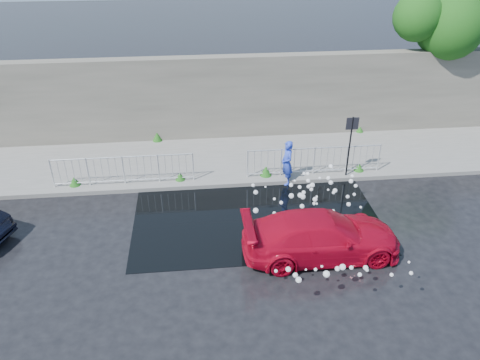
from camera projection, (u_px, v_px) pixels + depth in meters
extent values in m
plane|color=black|center=(244.00, 234.00, 14.63)|extent=(90.00, 90.00, 0.00)
cube|color=slate|center=(230.00, 159.00, 18.90)|extent=(30.00, 4.00, 0.15)
cube|color=slate|center=(235.00, 184.00, 17.17)|extent=(30.00, 0.25, 0.16)
cube|color=#535046|center=(226.00, 97.00, 19.87)|extent=(30.00, 0.60, 3.50)
cube|color=black|center=(256.00, 215.00, 15.53)|extent=(8.00, 5.00, 0.01)
cylinder|color=black|center=(349.00, 149.00, 17.05)|extent=(0.06, 0.06, 2.50)
cube|color=black|center=(352.00, 124.00, 16.55)|extent=(0.45, 0.04, 0.45)
cylinder|color=#332114|center=(442.00, 69.00, 21.33)|extent=(0.36, 0.36, 5.00)
sphere|color=#193F0F|center=(451.00, 26.00, 19.54)|extent=(2.85, 2.85, 2.85)
sphere|color=#193F0F|center=(418.00, 17.00, 19.20)|extent=(2.03, 2.03, 2.03)
cylinder|color=silver|center=(52.00, 173.00, 16.58)|extent=(0.05, 0.05, 1.10)
cylinder|color=silver|center=(193.00, 167.00, 17.03)|extent=(0.05, 0.05, 1.10)
cylinder|color=silver|center=(122.00, 157.00, 16.54)|extent=(5.00, 0.04, 0.04)
cylinder|color=silver|center=(125.00, 180.00, 17.02)|extent=(5.00, 0.04, 0.04)
cylinder|color=silver|center=(248.00, 164.00, 17.21)|extent=(0.05, 0.05, 1.10)
cylinder|color=silver|center=(379.00, 157.00, 17.65)|extent=(0.05, 0.05, 1.10)
cylinder|color=silver|center=(315.00, 148.00, 17.17)|extent=(5.00, 0.04, 0.04)
cylinder|color=silver|center=(313.00, 171.00, 17.65)|extent=(5.00, 0.04, 0.04)
cone|color=#214913|center=(74.00, 181.00, 16.88)|extent=(0.40, 0.40, 0.33)
cone|color=#214913|center=(180.00, 176.00, 17.23)|extent=(0.36, 0.36, 0.30)
cone|color=#214913|center=(266.00, 171.00, 17.49)|extent=(0.44, 0.44, 0.38)
cone|color=#214913|center=(359.00, 167.00, 17.84)|extent=(0.38, 0.38, 0.30)
cone|color=#214913|center=(157.00, 137.00, 20.13)|extent=(0.42, 0.42, 0.38)
cone|color=#214913|center=(360.00, 129.00, 20.97)|extent=(0.34, 0.34, 0.24)
sphere|color=white|center=(328.00, 190.00, 15.27)|extent=(0.07, 0.07, 0.07)
sphere|color=white|center=(274.00, 213.00, 14.66)|extent=(0.11, 0.11, 0.11)
sphere|color=white|center=(349.00, 204.00, 15.12)|extent=(0.14, 0.14, 0.14)
sphere|color=white|center=(356.00, 186.00, 15.67)|extent=(0.13, 0.13, 0.13)
sphere|color=white|center=(281.00, 203.00, 14.86)|extent=(0.12, 0.12, 0.12)
sphere|color=white|center=(354.00, 194.00, 15.40)|extent=(0.11, 0.11, 0.11)
sphere|color=white|center=(265.00, 187.00, 15.39)|extent=(0.07, 0.07, 0.07)
sphere|color=white|center=(310.00, 185.00, 15.70)|extent=(0.08, 0.08, 0.08)
sphere|color=white|center=(302.00, 206.00, 14.86)|extent=(0.15, 0.15, 0.15)
sphere|color=white|center=(309.00, 187.00, 15.44)|extent=(0.13, 0.13, 0.13)
sphere|color=white|center=(333.00, 211.00, 14.92)|extent=(0.10, 0.10, 0.10)
sphere|color=white|center=(308.00, 174.00, 16.12)|extent=(0.13, 0.13, 0.13)
sphere|color=white|center=(360.00, 221.00, 14.77)|extent=(0.09, 0.09, 0.09)
sphere|color=white|center=(351.00, 181.00, 15.76)|extent=(0.15, 0.15, 0.15)
sphere|color=white|center=(253.00, 185.00, 15.54)|extent=(0.12, 0.12, 0.12)
sphere|color=white|center=(331.00, 182.00, 15.54)|extent=(0.15, 0.15, 0.15)
sphere|color=white|center=(365.00, 217.00, 14.83)|extent=(0.16, 0.16, 0.16)
sphere|color=white|center=(359.00, 226.00, 14.57)|extent=(0.07, 0.07, 0.07)
sphere|color=white|center=(314.00, 204.00, 15.18)|extent=(0.11, 0.11, 0.11)
sphere|color=white|center=(333.00, 193.00, 15.17)|extent=(0.10, 0.10, 0.10)
sphere|color=white|center=(352.00, 176.00, 15.75)|extent=(0.11, 0.11, 0.11)
sphere|color=white|center=(274.00, 199.00, 15.00)|extent=(0.09, 0.09, 0.09)
sphere|color=white|center=(315.00, 199.00, 15.13)|extent=(0.16, 0.16, 0.16)
sphere|color=white|center=(308.00, 181.00, 15.82)|extent=(0.14, 0.14, 0.14)
sphere|color=white|center=(332.00, 167.00, 16.07)|extent=(0.07, 0.07, 0.07)
sphere|color=white|center=(304.00, 192.00, 15.34)|extent=(0.13, 0.13, 0.13)
sphere|color=white|center=(326.00, 211.00, 14.73)|extent=(0.16, 0.16, 0.16)
sphere|color=white|center=(304.00, 173.00, 15.94)|extent=(0.12, 0.12, 0.12)
sphere|color=white|center=(256.00, 192.00, 15.10)|extent=(0.15, 0.15, 0.15)
sphere|color=white|center=(256.00, 211.00, 14.69)|extent=(0.18, 0.18, 0.18)
sphere|color=white|center=(361.00, 207.00, 14.95)|extent=(0.08, 0.08, 0.08)
sphere|color=white|center=(317.00, 197.00, 15.13)|extent=(0.07, 0.07, 0.07)
sphere|color=white|center=(328.00, 178.00, 15.77)|extent=(0.14, 0.14, 0.14)
sphere|color=white|center=(335.00, 191.00, 15.40)|extent=(0.15, 0.15, 0.15)
sphere|color=white|center=(280.00, 227.00, 14.47)|extent=(0.11, 0.11, 0.11)
sphere|color=white|center=(300.00, 195.00, 15.22)|extent=(0.17, 0.17, 0.17)
sphere|color=white|center=(311.00, 189.00, 15.48)|extent=(0.12, 0.12, 0.12)
sphere|color=white|center=(303.00, 197.00, 15.25)|extent=(0.17, 0.17, 0.17)
sphere|color=white|center=(350.00, 220.00, 14.70)|extent=(0.09, 0.09, 0.09)
sphere|color=white|center=(320.00, 178.00, 15.63)|extent=(0.08, 0.08, 0.08)
sphere|color=white|center=(300.00, 187.00, 15.45)|extent=(0.12, 0.12, 0.12)
sphere|color=white|center=(312.00, 185.00, 15.47)|extent=(0.16, 0.16, 0.16)
sphere|color=white|center=(295.00, 181.00, 15.67)|extent=(0.08, 0.08, 0.08)
sphere|color=white|center=(291.00, 196.00, 15.15)|extent=(0.17, 0.17, 0.17)
sphere|color=white|center=(331.00, 166.00, 16.17)|extent=(0.15, 0.15, 0.15)
sphere|color=white|center=(348.00, 197.00, 15.32)|extent=(0.12, 0.12, 0.12)
sphere|color=white|center=(317.00, 204.00, 14.96)|extent=(0.07, 0.07, 0.07)
sphere|color=white|center=(291.00, 185.00, 15.44)|extent=(0.14, 0.14, 0.14)
sphere|color=white|center=(411.00, 273.00, 11.42)|extent=(0.10, 0.10, 0.10)
sphere|color=white|center=(360.00, 275.00, 11.42)|extent=(0.11, 0.11, 0.11)
sphere|color=white|center=(343.00, 267.00, 12.01)|extent=(0.16, 0.16, 0.16)
sphere|color=white|center=(392.00, 275.00, 11.79)|extent=(0.10, 0.10, 0.10)
sphere|color=white|center=(367.00, 270.00, 12.90)|extent=(0.09, 0.09, 0.09)
sphere|color=white|center=(322.00, 266.00, 11.83)|extent=(0.07, 0.07, 0.07)
sphere|color=white|center=(409.00, 262.00, 11.91)|extent=(0.07, 0.07, 0.07)
sphere|color=white|center=(316.00, 269.00, 12.15)|extent=(0.09, 0.09, 0.09)
sphere|color=white|center=(295.00, 275.00, 12.53)|extent=(0.14, 0.14, 0.14)
sphere|color=white|center=(299.00, 280.00, 11.42)|extent=(0.15, 0.15, 0.15)
sphere|color=white|center=(366.00, 268.00, 12.12)|extent=(0.13, 0.13, 0.13)
sphere|color=white|center=(288.00, 269.00, 12.57)|extent=(0.15, 0.15, 0.15)
sphere|color=white|center=(351.00, 268.00, 12.21)|extent=(0.11, 0.11, 0.11)
sphere|color=white|center=(306.00, 270.00, 12.63)|extent=(0.06, 0.06, 0.06)
sphere|color=white|center=(276.00, 271.00, 12.43)|extent=(0.10, 0.10, 0.10)
sphere|color=white|center=(326.00, 274.00, 11.70)|extent=(0.18, 0.18, 0.18)
sphere|color=white|center=(337.00, 269.00, 12.56)|extent=(0.14, 0.14, 0.14)
imported|color=#AE061E|center=(322.00, 236.00, 13.48)|extent=(4.61, 1.93, 1.33)
imported|color=blue|center=(287.00, 163.00, 16.96)|extent=(0.51, 0.68, 1.70)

